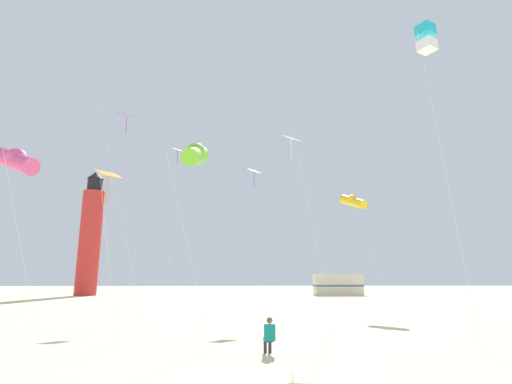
{
  "coord_description": "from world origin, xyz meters",
  "views": [
    {
      "loc": [
        -0.04,
        -6.47,
        2.46
      ],
      "look_at": [
        0.46,
        9.35,
        5.91
      ],
      "focal_mm": 27.26,
      "sensor_mm": 36.0,
      "label": 1
    }
  ],
  "objects": [
    {
      "name": "kite_tube_rainbow",
      "position": [
        -9.25,
        8.86,
        7.05
      ],
      "size": [
        2.74,
        2.43,
        7.75
      ],
      "color": "silver",
      "rests_on": "ground"
    },
    {
      "name": "kite_tube_gold",
      "position": [
        8.24,
        22.2,
        8.05
      ],
      "size": [
        3.0,
        3.43,
        8.75
      ],
      "color": "silver",
      "rests_on": "ground"
    },
    {
      "name": "lighthouse_distant",
      "position": [
        -20.82,
        46.8,
        7.84
      ],
      "size": [
        2.8,
        2.8,
        16.8
      ],
      "color": "red",
      "rests_on": "ground"
    },
    {
      "name": "kite_diamond_blue",
      "position": [
        0.59,
        20.63,
        9.49
      ],
      "size": [
        2.39,
        2.44,
        10.13
      ],
      "color": "silver",
      "rests_on": "ground"
    },
    {
      "name": "kite_diamond_magenta",
      "position": [
        -7.32,
        16.23,
        11.66
      ],
      "size": [
        3.12,
        2.64,
        12.49
      ],
      "color": "silver",
      "rests_on": "ground"
    },
    {
      "name": "kite_diamond_orange",
      "position": [
        -5.45,
        8.7,
        6.24
      ],
      "size": [
        1.44,
        1.44,
        6.66
      ],
      "color": "silver",
      "rests_on": "ground"
    },
    {
      "name": "kite_tube_lime",
      "position": [
        -2.0,
        8.55,
        7.25
      ],
      "size": [
        1.95,
        2.54,
        7.95
      ],
      "color": "silver",
      "rests_on": "ground"
    },
    {
      "name": "kite_diamond_violet",
      "position": [
        -5.4,
        23.11,
        11.72
      ],
      "size": [
        2.46,
        2.34,
        12.54
      ],
      "color": "silver",
      "rests_on": "ground"
    },
    {
      "name": "kite_diamond_white",
      "position": [
        2.7,
        14.39,
        9.74
      ],
      "size": [
        2.61,
        2.61,
        10.4
      ],
      "color": "silver",
      "rests_on": "ground"
    },
    {
      "name": "kite_flyer_standing",
      "position": [
        0.81,
        6.87,
        0.61
      ],
      "size": [
        0.38,
        0.54,
        1.16
      ],
      "rotation": [
        0.0,
        0.0,
        3.29
      ],
      "color": "#147F84",
      "rests_on": "ground"
    },
    {
      "name": "rv_van_cream",
      "position": [
        12.73,
        47.03,
        1.39
      ],
      "size": [
        6.5,
        2.52,
        2.8
      ],
      "rotation": [
        0.0,
        0.0,
        0.03
      ],
      "color": "beige",
      "rests_on": "ground"
    },
    {
      "name": "kite_box_cyan",
      "position": [
        7.33,
        7.4,
        11.92
      ],
      "size": [
        1.05,
        1.0,
        12.52
      ],
      "color": "silver",
      "rests_on": "ground"
    }
  ]
}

